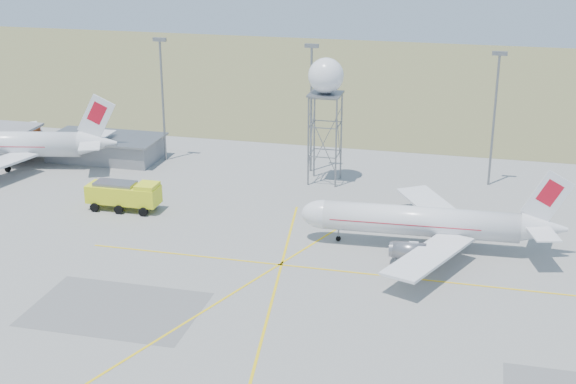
% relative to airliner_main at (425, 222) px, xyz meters
% --- Properties ---
extents(grass_strip, '(400.00, 120.00, 0.03)m').
position_rel_airliner_main_xyz_m(grass_strip, '(-10.36, 100.69, -3.40)').
color(grass_strip, olive).
rests_on(grass_strip, ground).
extents(building_grey, '(19.00, 10.00, 3.90)m').
position_rel_airliner_main_xyz_m(building_grey, '(-55.36, 24.69, -1.44)').
color(building_grey, gray).
rests_on(building_grey, ground).
extents(mast_a, '(2.20, 0.50, 20.50)m').
position_rel_airliner_main_xyz_m(mast_a, '(-45.36, 26.69, 8.65)').
color(mast_a, slate).
rests_on(mast_a, ground).
extents(mast_b, '(2.20, 0.50, 20.50)m').
position_rel_airliner_main_xyz_m(mast_b, '(-20.36, 26.69, 8.65)').
color(mast_b, slate).
rests_on(mast_b, ground).
extents(mast_c, '(2.20, 0.50, 20.50)m').
position_rel_airliner_main_xyz_m(mast_c, '(7.64, 26.69, 8.65)').
color(mast_c, slate).
rests_on(mast_c, ground).
extents(airliner_main, '(32.79, 31.85, 11.15)m').
position_rel_airliner_main_xyz_m(airliner_main, '(0.00, 0.00, 0.00)').
color(airliner_main, silver).
rests_on(airliner_main, ground).
extents(airliner_far, '(35.95, 34.40, 12.30)m').
position_rel_airliner_main_xyz_m(airliner_far, '(-69.55, 16.92, 0.35)').
color(airliner_far, silver).
rests_on(airliner_far, ground).
extents(radar_tower, '(5.33, 5.33, 19.30)m').
position_rel_airliner_main_xyz_m(radar_tower, '(-17.14, 22.06, 7.41)').
color(radar_tower, slate).
rests_on(radar_tower, ground).
extents(fire_truck, '(10.31, 4.14, 4.12)m').
position_rel_airliner_main_xyz_m(fire_truck, '(-41.85, 3.35, -1.44)').
color(fire_truck, yellow).
rests_on(fire_truck, ground).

